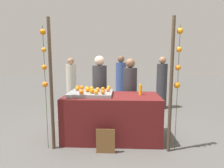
% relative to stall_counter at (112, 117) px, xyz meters
% --- Properties ---
extents(ground_plane, '(24.00, 24.00, 0.00)m').
position_rel_stall_counter_xyz_m(ground_plane, '(0.00, 0.00, -0.43)').
color(ground_plane, '#565451').
extents(stall_counter, '(1.83, 0.90, 0.86)m').
position_rel_stall_counter_xyz_m(stall_counter, '(0.00, 0.00, 0.00)').
color(stall_counter, '#5B1919').
rests_on(stall_counter, ground_plane).
extents(orange_tray, '(0.83, 0.71, 0.06)m').
position_rel_stall_counter_xyz_m(orange_tray, '(-0.41, 0.04, 0.46)').
color(orange_tray, gray).
rests_on(orange_tray, stall_counter).
extents(orange_0, '(0.09, 0.09, 0.09)m').
position_rel_stall_counter_xyz_m(orange_0, '(-0.36, -0.13, 0.54)').
color(orange_0, orange).
rests_on(orange_0, orange_tray).
extents(orange_1, '(0.08, 0.08, 0.08)m').
position_rel_stall_counter_xyz_m(orange_1, '(-0.08, 0.28, 0.53)').
color(orange_1, orange).
rests_on(orange_1, orange_tray).
extents(orange_2, '(0.08, 0.08, 0.08)m').
position_rel_stall_counter_xyz_m(orange_2, '(-0.70, 0.17, 0.53)').
color(orange_2, orange).
rests_on(orange_2, orange_tray).
extents(orange_3, '(0.09, 0.09, 0.09)m').
position_rel_stall_counter_xyz_m(orange_3, '(-0.54, -0.23, 0.54)').
color(orange_3, orange).
rests_on(orange_3, orange_tray).
extents(orange_4, '(0.08, 0.08, 0.08)m').
position_rel_stall_counter_xyz_m(orange_4, '(-0.41, 0.18, 0.53)').
color(orange_4, orange).
rests_on(orange_4, orange_tray).
extents(orange_5, '(0.09, 0.09, 0.09)m').
position_rel_stall_counter_xyz_m(orange_5, '(-0.28, 0.04, 0.53)').
color(orange_5, orange).
rests_on(orange_5, orange_tray).
extents(orange_6, '(0.08, 0.08, 0.08)m').
position_rel_stall_counter_xyz_m(orange_6, '(-0.74, 0.35, 0.53)').
color(orange_6, orange).
rests_on(orange_6, orange_tray).
extents(orange_7, '(0.08, 0.08, 0.08)m').
position_rel_stall_counter_xyz_m(orange_7, '(-0.15, -0.20, 0.53)').
color(orange_7, orange).
rests_on(orange_7, orange_tray).
extents(orange_8, '(0.08, 0.08, 0.08)m').
position_rel_stall_counter_xyz_m(orange_8, '(-0.27, -0.22, 0.53)').
color(orange_8, orange).
rests_on(orange_8, orange_tray).
extents(orange_9, '(0.08, 0.08, 0.08)m').
position_rel_stall_counter_xyz_m(orange_9, '(-0.18, 0.13, 0.53)').
color(orange_9, orange).
rests_on(orange_9, orange_tray).
extents(orange_10, '(0.08, 0.08, 0.08)m').
position_rel_stall_counter_xyz_m(orange_10, '(-0.51, 0.19, 0.53)').
color(orange_10, orange).
rests_on(orange_10, orange_tray).
extents(orange_11, '(0.08, 0.08, 0.08)m').
position_rel_stall_counter_xyz_m(orange_11, '(-0.07, 0.07, 0.53)').
color(orange_11, orange).
rests_on(orange_11, orange_tray).
extents(orange_12, '(0.08, 0.08, 0.08)m').
position_rel_stall_counter_xyz_m(orange_12, '(-0.64, 0.32, 0.53)').
color(orange_12, orange).
rests_on(orange_12, orange_tray).
extents(orange_13, '(0.09, 0.09, 0.09)m').
position_rel_stall_counter_xyz_m(orange_13, '(-0.47, 0.03, 0.54)').
color(orange_13, orange).
rests_on(orange_13, orange_tray).
extents(juice_bottle, '(0.06, 0.06, 0.22)m').
position_rel_stall_counter_xyz_m(juice_bottle, '(0.56, 0.08, 0.53)').
color(juice_bottle, '#F5A117').
rests_on(juice_bottle, stall_counter).
extents(chalkboard_sign, '(0.31, 0.03, 0.43)m').
position_rel_stall_counter_xyz_m(chalkboard_sign, '(-0.07, -0.61, -0.23)').
color(chalkboard_sign, brown).
rests_on(chalkboard_sign, ground_plane).
extents(vendor_left, '(0.33, 0.33, 1.62)m').
position_rel_stall_counter_xyz_m(vendor_left, '(-0.31, 0.69, 0.33)').
color(vendor_left, '#333338').
rests_on(vendor_left, ground_plane).
extents(vendor_right, '(0.31, 0.31, 1.57)m').
position_rel_stall_counter_xyz_m(vendor_right, '(0.38, 0.68, 0.30)').
color(vendor_right, '#333338').
rests_on(vendor_right, ground_plane).
extents(crowd_person_0, '(0.32, 0.32, 1.61)m').
position_rel_stall_counter_xyz_m(crowd_person_0, '(1.45, 2.33, 0.32)').
color(crowd_person_0, '#333338').
rests_on(crowd_person_0, ground_plane).
extents(crowd_person_1, '(0.33, 0.33, 1.65)m').
position_rel_stall_counter_xyz_m(crowd_person_1, '(0.18, 2.54, 0.34)').
color(crowd_person_1, '#384C8C').
rests_on(crowd_person_1, ground_plane).
extents(crowd_person_2, '(0.32, 0.32, 1.58)m').
position_rel_stall_counter_xyz_m(crowd_person_2, '(-1.41, 2.36, 0.30)').
color(crowd_person_2, beige).
rests_on(crowd_person_2, ground_plane).
extents(canopy_post_left, '(0.06, 0.06, 2.23)m').
position_rel_stall_counter_xyz_m(canopy_post_left, '(-0.99, -0.49, 0.68)').
color(canopy_post_left, '#473828').
rests_on(canopy_post_left, ground_plane).
extents(canopy_post_right, '(0.06, 0.06, 2.23)m').
position_rel_stall_counter_xyz_m(canopy_post_right, '(0.99, -0.49, 0.68)').
color(canopy_post_right, '#473828').
rests_on(canopy_post_right, ground_plane).
extents(garland_strand_left, '(0.10, 0.10, 2.10)m').
position_rel_stall_counter_xyz_m(garland_strand_left, '(-1.10, -0.47, 1.10)').
color(garland_strand_left, '#2D4C23').
rests_on(garland_strand_left, ground_plane).
extents(garland_strand_right, '(0.10, 0.11, 2.10)m').
position_rel_stall_counter_xyz_m(garland_strand_right, '(1.10, -0.47, 1.11)').
color(garland_strand_right, '#2D4C23').
rests_on(garland_strand_right, ground_plane).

